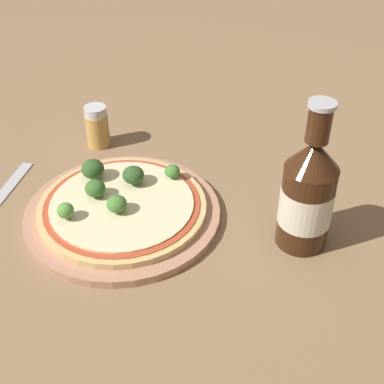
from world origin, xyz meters
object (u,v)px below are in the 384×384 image
(pizza, at_px, (123,206))
(pepper_shaker, at_px, (97,127))
(fork, at_px, (1,196))
(beer_bottle, at_px, (308,194))

(pizza, xyz_separation_m, pepper_shaker, (-0.10, 0.18, 0.02))
(fork, bearing_deg, pizza, -90.88)
(pepper_shaker, xyz_separation_m, fork, (-0.10, -0.17, -0.03))
(beer_bottle, xyz_separation_m, pepper_shaker, (-0.36, 0.19, -0.04))
(beer_bottle, bearing_deg, pepper_shaker, 152.27)
(pizza, relative_size, fork, 1.29)
(pepper_shaker, bearing_deg, beer_bottle, -27.73)
(pizza, relative_size, beer_bottle, 1.14)
(pizza, height_order, beer_bottle, beer_bottle)
(beer_bottle, height_order, fork, beer_bottle)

